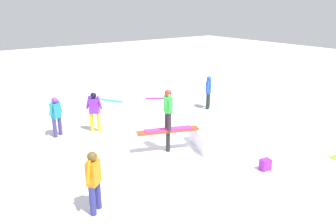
{
  "coord_description": "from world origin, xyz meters",
  "views": [
    {
      "loc": [
        5.87,
        7.96,
        4.64
      ],
      "look_at": [
        0.0,
        0.0,
        1.37
      ],
      "focal_mm": 35.0,
      "sensor_mm": 36.0,
      "label": 1
    }
  ],
  "objects": [
    {
      "name": "loose_snowboard_magenta",
      "position": [
        -3.35,
        -5.4,
        0.01
      ],
      "size": [
        1.23,
        0.96,
        0.02
      ],
      "primitive_type": "cube",
      "rotation": [
        0.0,
        0.0,
        2.54
      ],
      "color": "#D7238E",
      "rests_on": "ground"
    },
    {
      "name": "snow_kicker_ramp",
      "position": [
        -1.75,
        0.68,
        0.3
      ],
      "size": [
        2.22,
        2.05,
        0.6
      ],
      "primitive_type": "cube",
      "rotation": [
        0.0,
        0.0,
        -0.37
      ],
      "color": "white",
      "rests_on": "ground"
    },
    {
      "name": "rail_feature",
      "position": [
        0.0,
        0.0,
        0.64
      ],
      "size": [
        2.01,
        1.0,
        0.77
      ],
      "rotation": [
        0.0,
        0.0,
        -0.37
      ],
      "color": "black",
      "rests_on": "ground"
    },
    {
      "name": "loose_snowboard_cyan",
      "position": [
        -1.15,
        -6.59,
        0.01
      ],
      "size": [
        1.02,
        1.48,
        0.02
      ],
      "primitive_type": "cube",
      "rotation": [
        0.0,
        0.0,
        2.09
      ],
      "color": "#28ACD8",
      "rests_on": "ground"
    },
    {
      "name": "bystander_purple",
      "position": [
        1.16,
        -3.09,
        0.86
      ],
      "size": [
        0.54,
        0.49,
        1.53
      ],
      "rotation": [
        0.0,
        0.0,
        5.56
      ],
      "color": "gold",
      "rests_on": "ground"
    },
    {
      "name": "backpack_on_snow",
      "position": [
        -1.53,
        2.73,
        0.17
      ],
      "size": [
        0.33,
        0.27,
        0.34
      ],
      "primitive_type": "cube",
      "rotation": [
        0.0,
        0.0,
        6.12
      ],
      "color": "purple",
      "rests_on": "ground"
    },
    {
      "name": "bystander_orange",
      "position": [
        3.32,
        1.66,
        0.86
      ],
      "size": [
        0.57,
        0.49,
        1.53
      ],
      "rotation": [
        0.0,
        0.0,
        0.69
      ],
      "color": "navy",
      "rests_on": "ground"
    },
    {
      "name": "ground_plane",
      "position": [
        0.0,
        0.0,
        0.0
      ],
      "size": [
        60.0,
        60.0,
        0.0
      ],
      "primitive_type": "plane",
      "color": "white"
    },
    {
      "name": "bystander_blue",
      "position": [
        -4.29,
        -2.68,
        0.86
      ],
      "size": [
        0.56,
        0.47,
        1.53
      ],
      "rotation": [
        0.0,
        0.0,
        3.81
      ],
      "color": "black",
      "rests_on": "ground"
    },
    {
      "name": "bystander_teal",
      "position": [
        2.48,
        -3.48,
        0.83
      ],
      "size": [
        0.6,
        0.39,
        1.48
      ],
      "rotation": [
        0.0,
        0.0,
        0.51
      ],
      "color": "#3F356C",
      "rests_on": "ground"
    },
    {
      "name": "main_rider_on_rail",
      "position": [
        0.0,
        0.0,
        1.42
      ],
      "size": [
        1.52,
        0.83,
        1.34
      ],
      "rotation": [
        0.0,
        0.0,
        -0.38
      ],
      "color": "#D22B94",
      "rests_on": "rail_feature"
    }
  ]
}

